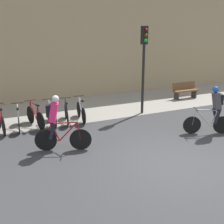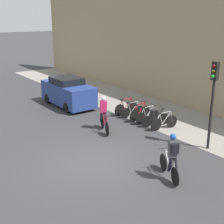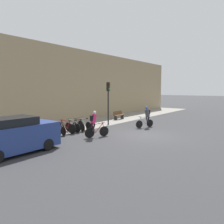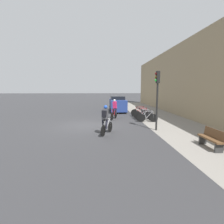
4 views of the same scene
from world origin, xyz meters
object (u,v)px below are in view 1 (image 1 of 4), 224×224
(cyclist_pink, at_px, (57,122))
(cyclist_grey, at_px, (214,109))
(parked_bike_2, at_px, (35,117))
(parked_bike_3, at_px, (51,115))
(parked_bike_0, at_px, (1,121))
(parked_bike_5, at_px, (81,111))
(traffic_light_pole, at_px, (144,55))
(parked_bike_4, at_px, (66,113))
(bench, at_px, (185,90))
(parked_bike_1, at_px, (19,119))

(cyclist_pink, relative_size, cyclist_grey, 1.01)
(parked_bike_2, relative_size, parked_bike_3, 1.04)
(parked_bike_0, distance_m, parked_bike_5, 3.15)
(parked_bike_0, bearing_deg, traffic_light_pole, -1.69)
(parked_bike_4, relative_size, bench, 1.08)
(cyclist_pink, distance_m, parked_bike_1, 2.79)
(cyclist_pink, distance_m, traffic_light_pole, 5.43)
(bench, bearing_deg, traffic_light_pole, -158.17)
(cyclist_pink, relative_size, traffic_light_pole, 0.47)
(parked_bike_0, xyz_separation_m, parked_bike_5, (3.15, -0.00, -0.02))
(bench, bearing_deg, parked_bike_2, -171.38)
(parked_bike_4, distance_m, traffic_light_pole, 4.18)
(parked_bike_0, bearing_deg, bench, 7.50)
(parked_bike_0, relative_size, parked_bike_4, 1.06)
(cyclist_pink, height_order, bench, cyclist_pink)
(parked_bike_4, relative_size, traffic_light_pole, 0.43)
(cyclist_pink, xyz_separation_m, parked_bike_4, (1.05, 2.60, -0.56))
(parked_bike_1, xyz_separation_m, parked_bike_4, (1.89, -0.00, 0.01))
(cyclist_grey, relative_size, parked_bike_3, 1.07)
(parked_bike_1, relative_size, parked_bike_5, 0.95)
(parked_bike_4, xyz_separation_m, bench, (7.12, 1.27, 0.08))
(bench, bearing_deg, parked_bike_0, -172.50)
(parked_bike_4, xyz_separation_m, traffic_light_pole, (3.51, -0.18, 2.26))
(parked_bike_3, bearing_deg, parked_bike_2, -179.98)
(cyclist_pink, xyz_separation_m, parked_bike_2, (-0.21, 2.60, -0.53))
(parked_bike_0, distance_m, parked_bike_3, 1.89)
(cyclist_grey, height_order, parked_bike_1, cyclist_grey)
(cyclist_grey, bearing_deg, parked_bike_0, 153.27)
(cyclist_grey, distance_m, parked_bike_2, 6.74)
(parked_bike_0, distance_m, parked_bike_2, 1.26)
(cyclist_grey, xyz_separation_m, parked_bike_2, (-5.73, 3.52, -0.53))
(cyclist_grey, height_order, parked_bike_0, cyclist_grey)
(cyclist_grey, height_order, parked_bike_3, cyclist_grey)
(parked_bike_0, relative_size, parked_bike_1, 1.09)
(parked_bike_5, height_order, bench, parked_bike_5)
(parked_bike_2, relative_size, traffic_light_pole, 0.45)
(parked_bike_1, bearing_deg, parked_bike_3, 0.06)
(parked_bike_5, bearing_deg, traffic_light_pole, -3.53)
(cyclist_pink, bearing_deg, traffic_light_pole, 27.97)
(parked_bike_3, height_order, bench, parked_bike_3)
(cyclist_grey, distance_m, parked_bike_5, 5.24)
(parked_bike_1, bearing_deg, cyclist_grey, -28.95)
(parked_bike_3, distance_m, parked_bike_4, 0.63)
(parked_bike_1, bearing_deg, cyclist_pink, -72.04)
(parked_bike_5, bearing_deg, parked_bike_2, 179.99)
(parked_bike_2, height_order, bench, parked_bike_2)
(traffic_light_pole, bearing_deg, parked_bike_2, 177.86)
(parked_bike_2, distance_m, parked_bike_5, 1.89)
(cyclist_grey, distance_m, parked_bike_4, 5.72)
(cyclist_grey, distance_m, traffic_light_pole, 3.87)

